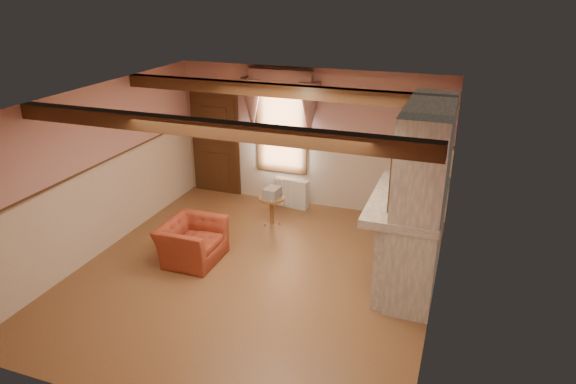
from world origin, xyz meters
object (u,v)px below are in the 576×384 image
(radiator, at_px, (292,193))
(bowl, at_px, (407,200))
(armchair, at_px, (192,241))
(side_table, at_px, (272,210))
(mantel_clock, at_px, (415,175))
(oil_lamp, at_px, (414,177))

(radiator, height_order, bowl, bowl)
(armchair, bearing_deg, side_table, -23.89)
(mantel_clock, xyz_separation_m, oil_lamp, (0.00, -0.21, 0.04))
(bowl, relative_size, mantel_clock, 1.27)
(side_table, bearing_deg, oil_lamp, -15.68)
(bowl, bearing_deg, armchair, -175.03)
(mantel_clock, height_order, oil_lamp, oil_lamp)
(bowl, height_order, oil_lamp, oil_lamp)
(armchair, distance_m, side_table, 1.87)
(radiator, relative_size, bowl, 2.29)
(armchair, relative_size, mantel_clock, 4.28)
(radiator, distance_m, mantel_clock, 3.15)
(radiator, relative_size, oil_lamp, 2.50)
(armchair, height_order, side_table, armchair)
(armchair, distance_m, mantel_clock, 3.77)
(side_table, relative_size, oil_lamp, 1.96)
(side_table, bearing_deg, armchair, -113.46)
(radiator, bearing_deg, armchair, -101.08)
(oil_lamp, bearing_deg, mantel_clock, 90.00)
(side_table, relative_size, radiator, 0.79)
(side_table, bearing_deg, radiator, 84.22)
(bowl, bearing_deg, side_table, 151.55)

